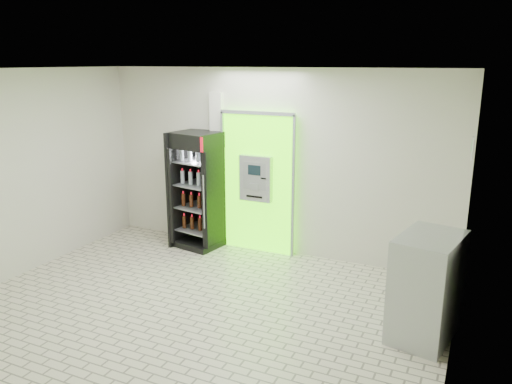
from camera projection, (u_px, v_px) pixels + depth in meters
The scene contains 7 objects.
ground at pixel (193, 315), 6.28m from camera, with size 6.00×6.00×0.00m, color beige.
room_shell at pixel (188, 172), 5.81m from camera, with size 6.00×6.00×6.00m.
atm_assembly at pixel (258, 182), 8.18m from camera, with size 1.30×0.24×2.33m.
pillar at pixel (218, 170), 8.49m from camera, with size 0.22×0.11×2.60m.
beverage_cooler at pixel (199, 192), 8.43m from camera, with size 0.85×0.80×1.97m.
steel_cabinet at pixel (427, 287), 5.65m from camera, with size 0.79×1.02×1.23m.
exit_sign at pixel (473, 148), 5.75m from camera, with size 0.02×0.22×0.26m.
Camera 1 is at (3.11, -4.81, 3.09)m, focal length 35.00 mm.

